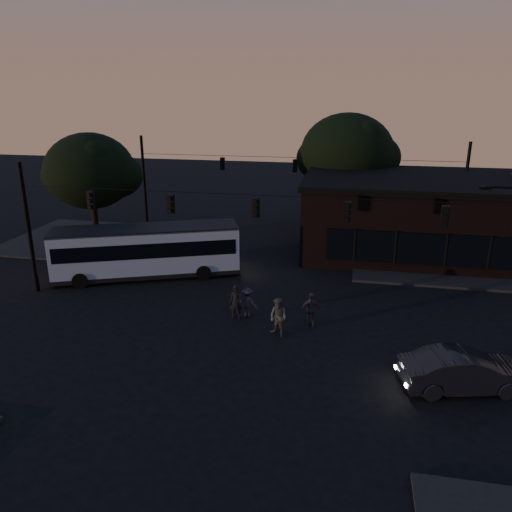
% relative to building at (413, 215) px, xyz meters
% --- Properties ---
extents(ground, '(120.00, 120.00, 0.00)m').
position_rel_building_xyz_m(ground, '(-9.00, -15.97, -2.71)').
color(ground, black).
rests_on(ground, ground).
extents(sidewalk_far_right, '(14.00, 10.00, 0.15)m').
position_rel_building_xyz_m(sidewalk_far_right, '(3.00, -1.97, -2.63)').
color(sidewalk_far_right, black).
rests_on(sidewalk_far_right, ground).
extents(sidewalk_far_left, '(14.00, 10.00, 0.15)m').
position_rel_building_xyz_m(sidewalk_far_left, '(-23.00, -1.97, -2.63)').
color(sidewalk_far_left, black).
rests_on(sidewalk_far_left, ground).
extents(building, '(15.40, 10.41, 5.40)m').
position_rel_building_xyz_m(building, '(0.00, 0.00, 0.00)').
color(building, black).
rests_on(building, ground).
extents(tree_behind, '(7.60, 7.60, 9.43)m').
position_rel_building_xyz_m(tree_behind, '(-5.00, 6.03, 3.48)').
color(tree_behind, black).
rests_on(tree_behind, ground).
extents(tree_left, '(6.40, 6.40, 8.30)m').
position_rel_building_xyz_m(tree_left, '(-23.00, -2.97, 2.86)').
color(tree_left, black).
rests_on(tree_left, ground).
extents(signal_rig_near, '(26.24, 0.30, 7.50)m').
position_rel_building_xyz_m(signal_rig_near, '(-9.00, -11.97, 1.74)').
color(signal_rig_near, black).
rests_on(signal_rig_near, ground).
extents(signal_rig_far, '(26.24, 0.30, 7.50)m').
position_rel_building_xyz_m(signal_rig_far, '(-9.00, 4.03, 1.50)').
color(signal_rig_far, black).
rests_on(signal_rig_far, ground).
extents(bus, '(11.48, 6.64, 3.19)m').
position_rel_building_xyz_m(bus, '(-16.61, -8.45, -0.92)').
color(bus, '#96A7BF').
rests_on(bus, ground).
extents(car, '(5.14, 2.78, 1.61)m').
position_rel_building_xyz_m(car, '(0.41, -17.75, -1.90)').
color(car, black).
rests_on(car, ground).
extents(pedestrian_a, '(0.66, 0.44, 1.81)m').
position_rel_building_xyz_m(pedestrian_a, '(-9.76, -13.33, -1.80)').
color(pedestrian_a, black).
rests_on(pedestrian_a, ground).
extents(pedestrian_b, '(1.15, 1.08, 1.88)m').
position_rel_building_xyz_m(pedestrian_b, '(-7.38, -14.70, -1.77)').
color(pedestrian_b, '#4D4A46').
rests_on(pedestrian_b, ground).
extents(pedestrian_c, '(1.02, 0.44, 1.74)m').
position_rel_building_xyz_m(pedestrian_c, '(-5.93, -13.36, -1.84)').
color(pedestrian_c, '#362C36').
rests_on(pedestrian_c, ground).
extents(pedestrian_d, '(1.08, 0.70, 1.57)m').
position_rel_building_xyz_m(pedestrian_d, '(-9.26, -12.91, -1.92)').
color(pedestrian_d, '#23222B').
rests_on(pedestrian_d, ground).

